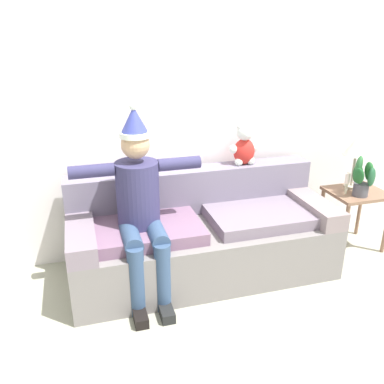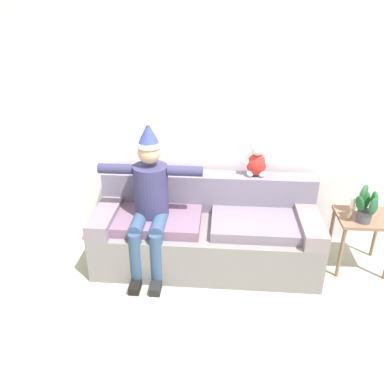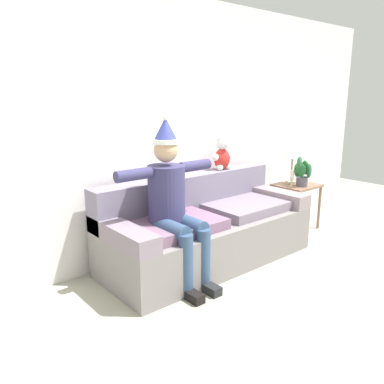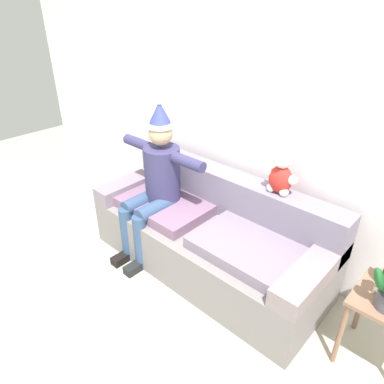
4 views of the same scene
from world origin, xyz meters
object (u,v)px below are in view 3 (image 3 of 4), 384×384
at_px(teddy_bear, 222,155).
at_px(side_table, 297,192).
at_px(table_lamp, 293,152).
at_px(candle_tall, 292,176).
at_px(couch, 206,229).
at_px(person_seated, 173,200).
at_px(potted_plant, 302,173).

xyz_separation_m(teddy_bear, side_table, (1.08, -0.28, -0.56)).
relative_size(table_lamp, candle_tall, 2.52).
bearing_deg(table_lamp, side_table, -85.38).
xyz_separation_m(teddy_bear, candle_tall, (0.93, -0.30, -0.32)).
height_order(teddy_bear, table_lamp, teddy_bear).
bearing_deg(side_table, couch, -179.92).
xyz_separation_m(teddy_bear, table_lamp, (1.07, -0.18, -0.05)).
xyz_separation_m(couch, teddy_bear, (0.49, 0.28, 0.70)).
relative_size(person_seated, table_lamp, 2.99).
bearing_deg(candle_tall, person_seated, -175.70).
relative_size(teddy_bear, candle_tall, 1.86).
height_order(couch, side_table, couch).
xyz_separation_m(couch, potted_plant, (1.52, -0.10, 0.42)).
distance_m(side_table, table_lamp, 0.51).
relative_size(couch, table_lamp, 4.37).
height_order(table_lamp, potted_plant, table_lamp).
distance_m(teddy_bear, potted_plant, 1.13).
height_order(couch, table_lamp, table_lamp).
bearing_deg(teddy_bear, person_seated, -156.91).
xyz_separation_m(side_table, candle_tall, (-0.15, -0.02, 0.23)).
bearing_deg(person_seated, couch, 16.81).
bearing_deg(side_table, person_seated, -175.46).
distance_m(couch, side_table, 1.58).
bearing_deg(candle_tall, couch, 179.28).
distance_m(person_seated, candle_tall, 1.98).
bearing_deg(potted_plant, teddy_bear, 159.89).
bearing_deg(teddy_bear, couch, -150.55).
xyz_separation_m(person_seated, candle_tall, (1.98, 0.15, -0.07)).
bearing_deg(person_seated, side_table, 4.54).
bearing_deg(potted_plant, person_seated, -178.10).
xyz_separation_m(person_seated, teddy_bear, (1.05, 0.45, 0.26)).
relative_size(couch, teddy_bear, 5.92).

